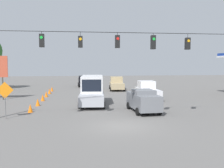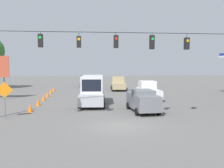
{
  "view_description": "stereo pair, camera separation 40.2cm",
  "coord_description": "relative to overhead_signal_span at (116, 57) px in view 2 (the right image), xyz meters",
  "views": [
    {
      "loc": [
        2.71,
        16.27,
        4.21
      ],
      "look_at": [
        -0.41,
        -8.0,
        2.2
      ],
      "focal_mm": 40.0,
      "sensor_mm": 36.0,
      "label": 1
    },
    {
      "loc": [
        2.32,
        16.32,
        4.21
      ],
      "look_at": [
        -0.41,
        -8.0,
        2.2
      ],
      "focal_mm": 40.0,
      "sensor_mm": 36.0,
      "label": 2
    }
  ],
  "objects": [
    {
      "name": "traffic_cone_fourth",
      "position": [
        7.01,
        -13.97,
        -4.32
      ],
      "size": [
        0.43,
        0.43,
        0.74
      ],
      "primitive_type": "cone",
      "color": "orange",
      "rests_on": "ground_plane"
    },
    {
      "name": "overhead_signal_span",
      "position": [
        0.0,
        0.0,
        0.0
      ],
      "size": [
        20.86,
        0.38,
        7.2
      ],
      "color": "#4C473D",
      "rests_on": "ground_plane"
    },
    {
      "name": "ground_plane",
      "position": [
        0.04,
        1.75,
        -4.69
      ],
      "size": [
        140.0,
        140.0,
        0.0
      ],
      "primitive_type": "plane",
      "color": "#605E5B"
    },
    {
      "name": "traffic_cone_nearest",
      "position": [
        7.04,
        -3.95,
        -4.32
      ],
      "size": [
        0.43,
        0.43,
        0.74
      ],
      "primitive_type": "cone",
      "color": "orange",
      "rests_on": "ground_plane"
    },
    {
      "name": "pickup_truck_tan_oncoming_deep",
      "position": [
        -3.04,
        -21.22,
        -3.71
      ],
      "size": [
        2.56,
        5.4,
        2.12
      ],
      "color": "tan",
      "rests_on": "ground_plane"
    },
    {
      "name": "sedan_grey_crossing_near",
      "position": [
        -2.71,
        -3.05,
        -3.67
      ],
      "size": [
        2.31,
        4.68,
        1.95
      ],
      "color": "slate",
      "rests_on": "ground_plane"
    },
    {
      "name": "box_truck_silver_withflow_mid",
      "position": [
        1.52,
        -7.67,
        -3.24
      ],
      "size": [
        2.9,
        7.3,
        2.95
      ],
      "color": "#A8AAB2",
      "rests_on": "ground_plane"
    },
    {
      "name": "sedan_black_withflow_deep",
      "position": [
        2.1,
        -27.93,
        -3.65
      ],
      "size": [
        2.16,
        4.31,
        1.99
      ],
      "color": "black",
      "rests_on": "ground_plane"
    },
    {
      "name": "traffic_cone_third",
      "position": [
        6.96,
        -10.66,
        -4.32
      ],
      "size": [
        0.43,
        0.43,
        0.74
      ],
      "primitive_type": "cone",
      "color": "orange",
      "rests_on": "ground_plane"
    },
    {
      "name": "traffic_cone_second",
      "position": [
        6.97,
        -7.32,
        -4.32
      ],
      "size": [
        0.43,
        0.43,
        0.74
      ],
      "primitive_type": "cone",
      "color": "orange",
      "rests_on": "ground_plane"
    },
    {
      "name": "pickup_truck_white_oncoming_far",
      "position": [
        -5.24,
        -10.91,
        -3.71
      ],
      "size": [
        2.3,
        5.59,
        2.12
      ],
      "color": "silver",
      "rests_on": "ground_plane"
    },
    {
      "name": "traffic_cone_fifth",
      "position": [
        7.02,
        -17.44,
        -4.32
      ],
      "size": [
        0.43,
        0.43,
        0.74
      ],
      "primitive_type": "cone",
      "color": "orange",
      "rests_on": "ground_plane"
    },
    {
      "name": "traffic_cone_farthest",
      "position": [
        7.02,
        -20.6,
        -4.32
      ],
      "size": [
        0.43,
        0.43,
        0.74
      ],
      "primitive_type": "cone",
      "color": "orange",
      "rests_on": "ground_plane"
    },
    {
      "name": "work_zone_sign",
      "position": [
        8.41,
        -1.59,
        -2.7
      ],
      "size": [
        1.27,
        0.06,
        2.84
      ],
      "color": "slate",
      "rests_on": "ground_plane"
    }
  ]
}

